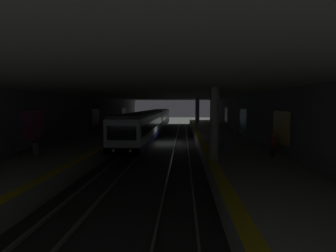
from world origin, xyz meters
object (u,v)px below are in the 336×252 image
(pillar_near, at_px, (214,124))
(bench_right_far, at_px, (125,121))
(bench_left_mid, at_px, (240,132))
(bench_right_near, at_px, (26,147))
(trash_bin, at_px, (36,149))
(bench_right_mid, at_px, (118,122))
(metro_train, at_px, (153,121))
(person_standing_far, at_px, (273,145))
(suitcase_rolling, at_px, (224,145))
(person_waiting_near, at_px, (115,126))
(pillar_far, at_px, (197,114))
(backpack_on_floor, at_px, (96,132))
(bench_left_near, at_px, (267,145))
(person_walking_mid, at_px, (104,128))
(bench_left_far, at_px, (231,128))

(pillar_near, distance_m, bench_right_far, 31.97)
(bench_left_mid, xyz_separation_m, bench_right_near, (-10.40, 17.07, 0.00))
(trash_bin, bearing_deg, bench_right_mid, 1.78)
(bench_right_mid, distance_m, bench_right_far, 4.75)
(metro_train, xyz_separation_m, bench_right_mid, (3.59, 6.33, -0.45))
(metro_train, height_order, bench_right_mid, metro_train)
(bench_left_mid, relative_size, bench_right_near, 1.00)
(person_standing_far, height_order, suitcase_rolling, person_standing_far)
(bench_right_far, height_order, trash_bin, bench_right_far)
(person_standing_far, bearing_deg, person_waiting_near, 49.22)
(pillar_far, distance_m, suitcase_rolling, 14.77)
(backpack_on_floor, distance_m, trash_bin, 12.02)
(bench_left_near, height_order, bench_left_mid, same)
(bench_right_mid, height_order, trash_bin, bench_right_mid)
(person_walking_mid, bearing_deg, bench_right_near, 167.37)
(bench_left_mid, xyz_separation_m, backpack_on_floor, (1.62, 16.52, -0.32))
(bench_right_far, bearing_deg, bench_right_near, 180.00)
(pillar_near, bearing_deg, pillar_far, 0.00)
(bench_right_far, relative_size, backpack_on_floor, 4.25)
(bench_left_far, xyz_separation_m, bench_right_near, (-15.28, 17.07, 0.00))
(pillar_far, height_order, person_standing_far, pillar_far)
(suitcase_rolling, xyz_separation_m, trash_bin, (-3.03, 13.39, 0.08))
(bench_left_far, relative_size, bench_right_near, 1.00)
(person_standing_far, xyz_separation_m, suitcase_rolling, (2.79, 2.73, -0.48))
(suitcase_rolling, relative_size, backpack_on_floor, 2.47)
(pillar_near, xyz_separation_m, bench_right_mid, (24.45, 12.88, -1.75))
(bench_left_far, height_order, suitcase_rolling, suitcase_rolling)
(bench_right_mid, relative_size, suitcase_rolling, 1.72)
(bench_left_near, relative_size, person_standing_far, 1.10)
(bench_left_far, xyz_separation_m, trash_bin, (-15.28, 16.33, -0.10))
(metro_train, height_order, person_standing_far, metro_train)
(person_waiting_near, height_order, backpack_on_floor, person_waiting_near)
(bench_right_mid, bearing_deg, pillar_near, -152.21)
(bench_right_mid, bearing_deg, bench_right_near, 180.00)
(bench_right_mid, xyz_separation_m, person_standing_far, (-23.46, -16.85, 0.30))
(pillar_near, bearing_deg, bench_right_near, 86.64)
(pillar_far, bearing_deg, backpack_on_floor, 114.40)
(bench_left_far, bearing_deg, bench_right_far, 52.36)
(bench_left_mid, bearing_deg, trash_bin, 122.49)
(bench_right_mid, bearing_deg, bench_right_far, 0.00)
(bench_right_near, height_order, bench_right_far, same)
(pillar_near, bearing_deg, person_walking_mid, 44.57)
(pillar_near, height_order, metro_train, pillar_near)
(bench_right_mid, relative_size, person_waiting_near, 0.98)
(bench_left_near, relative_size, bench_left_mid, 1.00)
(bench_right_near, relative_size, person_waiting_near, 0.98)
(bench_left_far, relative_size, bench_right_mid, 1.00)
(bench_left_near, xyz_separation_m, person_walking_mid, (8.10, 14.82, 0.42))
(pillar_near, xyz_separation_m, bench_right_far, (29.20, 12.88, -1.75))
(backpack_on_floor, bearing_deg, bench_left_far, -78.83)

